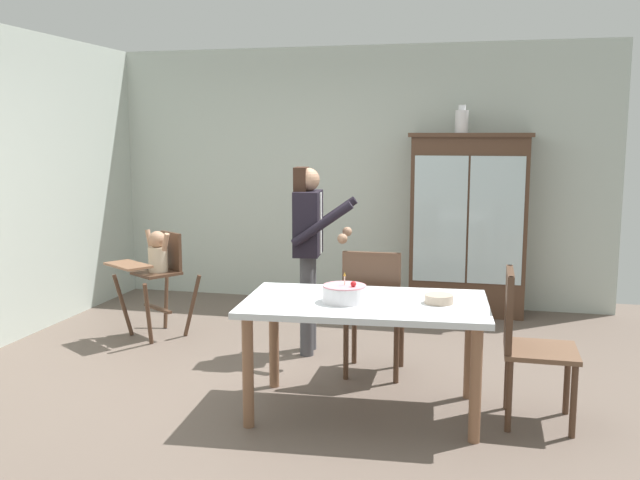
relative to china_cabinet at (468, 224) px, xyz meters
The scene contains 11 objects.
ground_plane 2.80m from the china_cabinet, 116.84° to the right, with size 6.24×6.24×0.00m, color #66564C.
wall_back 1.30m from the china_cabinet, 167.58° to the left, with size 5.32×0.06×2.70m, color beige.
china_cabinet is the anchor object (origin of this frame).
ceramic_vase 1.02m from the china_cabinet, behind, with size 0.13×0.13×0.27m.
high_chair_with_toddler 3.05m from the china_cabinet, 150.87° to the right, with size 0.80×0.84×0.95m.
adult_person 2.04m from the china_cabinet, 126.90° to the right, with size 0.54×0.52×1.53m.
dining_table 2.84m from the china_cabinet, 101.52° to the right, with size 1.60×0.99×0.74m.
birthday_cake 2.92m from the china_cabinet, 103.65° to the right, with size 0.28×0.28×0.19m.
serving_bowl 2.73m from the china_cabinet, 92.19° to the right, with size 0.18×0.18×0.06m, color #C6AD93.
dining_chair_far_side 2.23m from the china_cabinet, 106.31° to the right, with size 0.45×0.45×0.96m.
dining_chair_right_end 2.75m from the china_cabinet, 81.10° to the right, with size 0.44×0.44×0.96m.
Camera 1 is at (1.36, -4.70, 1.79)m, focal length 39.28 mm.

